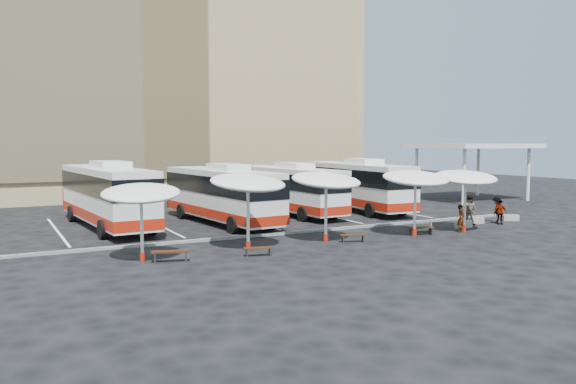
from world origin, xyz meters
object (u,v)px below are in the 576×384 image
conc_bench_2 (475,221)px  bus_2 (287,188)px  sunshade_1 (248,183)px  passenger_1 (469,210)px  bus_3 (356,184)px  sunshade_4 (465,178)px  wood_bench_0 (171,253)px  sunshade_3 (416,178)px  bus_0 (106,193)px  wood_bench_1 (258,249)px  wood_bench_3 (421,229)px  passenger_3 (496,210)px  bus_1 (221,193)px  passenger_2 (500,212)px  wood_bench_2 (353,236)px  conc_bench_3 (510,218)px  conc_bench_1 (463,224)px  passenger_0 (461,219)px  sunshade_0 (141,193)px  sunshade_2 (326,181)px  conc_bench_0 (422,227)px

conc_bench_2 → bus_2: bearing=129.8°
sunshade_1 → passenger_1: 16.29m
bus_3 → sunshade_4: bus_3 is taller
sunshade_4 → wood_bench_0: sunshade_4 is taller
sunshade_3 → sunshade_4: size_ratio=0.96×
bus_0 → wood_bench_1: size_ratio=9.47×
wood_bench_3 → passenger_1: passenger_1 is taller
bus_3 → sunshade_1: bus_3 is taller
bus_2 → wood_bench_0: 17.69m
sunshade_3 → passenger_3: 8.93m
bus_1 → passenger_2: bus_1 is taller
wood_bench_2 → conc_bench_3: size_ratio=1.27×
conc_bench_1 → passenger_0: size_ratio=0.69×
sunshade_4 → conc_bench_3: (6.23, 1.94, -3.01)m
sunshade_0 → sunshade_4: size_ratio=0.93×
conc_bench_2 → conc_bench_3: bearing=-1.8°
sunshade_0 → sunshade_2: sunshade_2 is taller
passenger_3 → conc_bench_0: bearing=-29.3°
bus_0 → wood_bench_0: (0.56, -11.97, -1.74)m
bus_0 → passenger_2: bus_0 is taller
wood_bench_1 → bus_1: bearing=77.7°
sunshade_4 → conc_bench_0: 3.86m
wood_bench_3 → sunshade_0: bearing=179.0°
conc_bench_1 → sunshade_2: bearing=-179.2°
wood_bench_0 → conc_bench_3: wood_bench_0 is taller
conc_bench_0 → conc_bench_2: bearing=5.5°
wood_bench_0 → passenger_2: bearing=3.4°
sunshade_1 → sunshade_3: size_ratio=0.96×
bus_2 → sunshade_1: bearing=-130.0°
conc_bench_1 → passenger_0: 2.02m
bus_3 → conc_bench_0: size_ratio=11.39×
sunshade_3 → passenger_0: sunshade_3 is taller
wood_bench_1 → passenger_1: bearing=9.8°
sunshade_1 → conc_bench_1: sunshade_1 is taller
bus_2 → sunshade_0: bus_2 is taller
bus_2 → wood_bench_2: bus_2 is taller
sunshade_0 → passenger_0: sunshade_0 is taller
bus_2 → sunshade_2: 11.90m
sunshade_1 → passenger_2: (17.88, 0.23, -2.51)m
conc_bench_0 → passenger_2: passenger_2 is taller
conc_bench_1 → conc_bench_2: bearing=24.7°
conc_bench_3 → passenger_3: 1.64m
bus_2 → wood_bench_0: (-12.43, -12.49, -1.57)m
sunshade_3 → conc_bench_3: (9.92, 1.81, -3.06)m
wood_bench_1 → conc_bench_3: 20.32m
bus_2 → wood_bench_2: 12.48m
sunshade_2 → wood_bench_2: sunshade_2 is taller
sunshade_0 → passenger_1: 21.54m
wood_bench_2 → conc_bench_2: 11.13m
passenger_2 → sunshade_4: bearing=-143.1°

